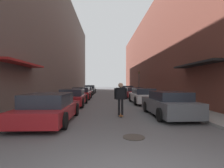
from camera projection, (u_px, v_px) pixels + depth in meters
name	position (u px, v px, depth m)	size (l,w,h in m)	color
ground	(108.00, 97.00, 21.28)	(103.34, 103.34, 0.00)	#515154
curb_strip_left	(74.00, 94.00, 25.75)	(1.80, 46.97, 0.12)	gray
curb_strip_right	(139.00, 94.00, 26.19)	(1.80, 46.97, 0.12)	gray
building_row_left	(54.00, 44.00, 25.57)	(4.90, 46.97, 15.01)	#564C47
building_row_right	(159.00, 54.00, 26.27)	(4.90, 46.97, 12.06)	brown
parked_car_left_0	(50.00, 108.00, 7.77)	(2.08, 4.49, 1.27)	maroon
parked_car_left_1	(73.00, 97.00, 13.33)	(1.91, 4.16, 1.27)	maroon
parked_car_left_2	(82.00, 93.00, 18.49)	(1.95, 4.11, 1.27)	maroon
parked_car_left_3	(86.00, 91.00, 23.70)	(1.86, 4.10, 1.16)	#B7B7BC
parked_car_left_4	(90.00, 89.00, 29.33)	(1.87, 4.81, 1.35)	#515459
parked_car_right_0	(168.00, 104.00, 9.08)	(1.89, 4.24, 1.29)	#515459
parked_car_right_1	(143.00, 96.00, 14.90)	(1.90, 4.58, 1.28)	silver
parked_car_right_2	(133.00, 92.00, 20.75)	(2.09, 4.41, 1.21)	maroon
parked_car_right_3	(127.00, 90.00, 26.24)	(2.03, 4.36, 1.30)	#232326
skateboarder	(121.00, 96.00, 9.08)	(0.67, 0.78, 1.74)	brown
manhole_cover	(134.00, 137.00, 5.56)	(0.70, 0.70, 0.02)	#332D28
traffic_light	(139.00, 79.00, 27.18)	(0.16, 0.22, 3.47)	#2D2D2D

